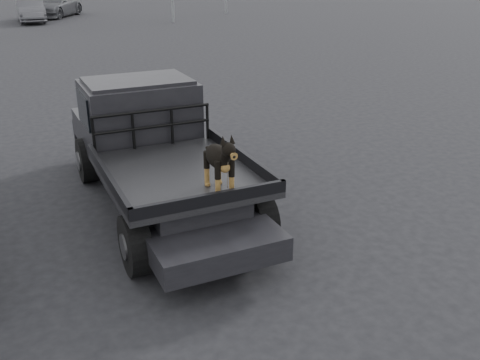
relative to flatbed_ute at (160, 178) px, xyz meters
name	(u,v)px	position (x,y,z in m)	size (l,w,h in m)	color
ground	(162,260)	(-0.48, -1.56, -0.46)	(120.00, 120.00, 0.00)	black
flatbed_ute	(160,178)	(0.00, 0.00, 0.00)	(2.00, 5.40, 0.92)	black
ute_cab	(139,106)	(0.00, 0.95, 0.90)	(1.72, 1.30, 0.88)	black
headache_rack	(153,129)	(0.00, 0.20, 0.74)	(1.80, 0.08, 0.55)	black
dog	(219,162)	(0.26, -1.75, 0.83)	(0.32, 0.60, 0.74)	black
distant_car_a	(31,10)	(0.58, 27.63, 0.22)	(1.43, 4.11, 1.35)	#434347
distant_car_b	(56,5)	(2.34, 30.31, 0.26)	(2.02, 4.97, 1.44)	#424347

